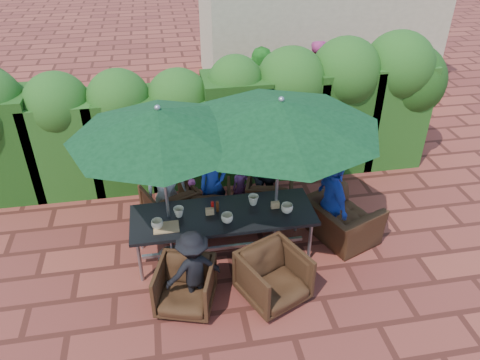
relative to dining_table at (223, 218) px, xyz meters
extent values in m
plane|color=brown|center=(0.07, -0.01, -0.68)|extent=(80.00, 80.00, 0.00)
cube|color=black|center=(0.00, 0.00, 0.05)|extent=(2.63, 0.90, 0.05)
cube|color=gray|center=(0.00, 0.00, -0.56)|extent=(2.43, 0.05, 0.05)
cylinder|color=gray|center=(-1.22, -0.35, -0.33)|extent=(0.05, 0.05, 0.70)
cylinder|color=gray|center=(-1.22, 0.35, -0.33)|extent=(0.05, 0.05, 0.70)
cylinder|color=gray|center=(1.22, -0.35, -0.33)|extent=(0.05, 0.05, 0.70)
cylinder|color=gray|center=(1.22, 0.35, -0.33)|extent=(0.05, 0.05, 0.70)
cylinder|color=gray|center=(-0.77, 0.08, -0.66)|extent=(0.44, 0.44, 0.03)
cylinder|color=gray|center=(-0.77, 0.08, 0.52)|extent=(0.04, 0.04, 2.40)
cone|color=black|center=(-0.77, 0.08, 1.54)|extent=(2.38, 2.38, 0.38)
sphere|color=gray|center=(-0.77, 0.08, 1.74)|extent=(0.08, 0.08, 0.08)
cylinder|color=gray|center=(0.79, 0.06, -0.66)|extent=(0.44, 0.44, 0.03)
cylinder|color=gray|center=(0.79, 0.06, 0.52)|extent=(0.04, 0.04, 2.40)
cone|color=black|center=(0.79, 0.06, 1.54)|extent=(2.73, 2.73, 0.38)
sphere|color=gray|center=(0.79, 0.06, 1.74)|extent=(0.08, 0.08, 0.08)
imported|color=black|center=(-0.73, 0.91, -0.29)|extent=(0.98, 0.95, 0.78)
imported|color=black|center=(-0.11, 0.87, -0.31)|extent=(0.79, 0.75, 0.73)
imported|color=black|center=(0.91, 0.90, -0.29)|extent=(0.92, 0.89, 0.77)
imported|color=black|center=(-0.64, -0.91, -0.31)|extent=(0.88, 0.85, 0.74)
imported|color=black|center=(0.52, -0.97, -0.28)|extent=(1.01, 0.99, 0.80)
imported|color=black|center=(1.86, 0.06, -0.24)|extent=(0.99, 1.18, 0.88)
imported|color=silver|center=(-0.77, 1.03, 0.00)|extent=(0.76, 0.59, 1.35)
imported|color=#1F3CA8|center=(-0.03, 0.91, -0.01)|extent=(0.58, 0.53, 1.33)
imported|color=black|center=(0.88, 1.02, -0.02)|extent=(0.73, 0.61, 1.31)
imported|color=black|center=(-0.51, -0.87, -0.10)|extent=(0.80, 0.52, 1.15)
imported|color=#1F3CA8|center=(1.67, 0.06, 0.02)|extent=(0.51, 0.86, 1.39)
imported|color=#E24FA2|center=(-0.36, 0.97, -0.30)|extent=(0.33, 0.30, 0.75)
imported|color=#904699|center=(0.46, 1.10, -0.27)|extent=(0.29, 0.24, 0.82)
imported|color=green|center=(1.47, 4.19, 0.24)|extent=(1.77, 0.82, 1.82)
imported|color=#E24FA2|center=(2.73, 4.36, 0.24)|extent=(0.99, 0.76, 1.83)
imported|color=gray|center=(3.21, 4.22, 0.25)|extent=(1.31, 1.04, 1.86)
imported|color=beige|center=(-0.93, -0.16, 0.14)|extent=(0.17, 0.17, 0.13)
imported|color=beige|center=(-0.62, 0.06, 0.14)|extent=(0.15, 0.15, 0.14)
imported|color=beige|center=(0.03, -0.20, 0.14)|extent=(0.17, 0.17, 0.13)
imported|color=beige|center=(0.47, 0.16, 0.15)|extent=(0.16, 0.16, 0.15)
imported|color=beige|center=(0.91, -0.12, 0.14)|extent=(0.17, 0.17, 0.14)
cylinder|color=#B20C0A|center=(-0.14, 0.09, 0.16)|extent=(0.04, 0.04, 0.17)
cylinder|color=#4C230C|center=(-0.07, 0.08, 0.16)|extent=(0.04, 0.04, 0.17)
cube|color=#A37C4F|center=(-0.82, -0.18, 0.08)|extent=(0.35, 0.25, 0.02)
cube|color=tan|center=(-0.19, 0.03, 0.12)|extent=(0.12, 0.06, 0.10)
cube|color=tan|center=(0.77, 0.01, 0.12)|extent=(0.12, 0.06, 0.10)
cube|color=#13380F|center=(-3.43, 2.29, 0.27)|extent=(1.15, 0.95, 1.89)
cube|color=#13380F|center=(-2.43, 2.29, 0.19)|extent=(1.15, 0.95, 1.73)
sphere|color=#13380F|center=(-2.43, 2.29, 0.95)|extent=(1.11, 1.11, 1.11)
cube|color=#13380F|center=(-1.43, 2.29, 0.19)|extent=(1.15, 0.95, 1.73)
sphere|color=#13380F|center=(-1.43, 2.29, 0.95)|extent=(1.09, 1.09, 1.09)
cube|color=#13380F|center=(-0.43, 2.29, 0.16)|extent=(1.15, 0.95, 1.67)
sphere|color=#13380F|center=(-0.43, 2.29, 0.89)|extent=(1.11, 1.11, 1.11)
cube|color=#13380F|center=(0.57, 2.29, 0.28)|extent=(1.15, 0.95, 1.92)
sphere|color=#13380F|center=(0.57, 2.29, 1.15)|extent=(0.95, 0.95, 0.95)
cube|color=#13380F|center=(1.57, 2.29, 0.25)|extent=(1.15, 0.95, 1.85)
sphere|color=#13380F|center=(1.57, 2.29, 1.07)|extent=(1.27, 1.27, 1.27)
cube|color=#13380F|center=(2.57, 2.29, 0.31)|extent=(1.15, 0.95, 1.98)
sphere|color=#13380F|center=(2.57, 2.29, 1.20)|extent=(1.26, 1.26, 1.26)
cube|color=#13380F|center=(3.57, 2.29, 0.33)|extent=(1.15, 0.95, 2.02)
sphere|color=#13380F|center=(3.57, 2.29, 1.24)|extent=(1.29, 1.29, 1.29)
sphere|color=#13380F|center=(3.87, 2.39, 0.92)|extent=(1.40, 1.40, 1.40)
cube|color=#C6B793|center=(3.57, 6.99, 0.92)|extent=(6.00, 3.00, 3.20)
camera|label=1|loc=(-0.70, -5.31, 4.11)|focal=35.00mm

